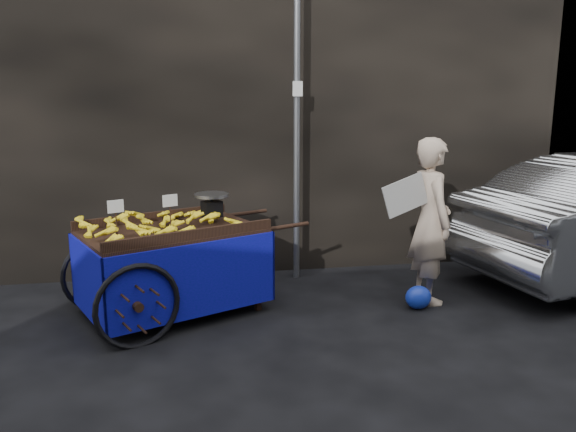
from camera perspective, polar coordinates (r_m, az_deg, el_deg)
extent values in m
plane|color=black|center=(6.12, 0.35, -10.05)|extent=(80.00, 80.00, 0.00)
cube|color=black|center=(8.19, -10.08, 13.19)|extent=(11.00, 2.00, 5.00)
cylinder|color=slate|center=(7.02, 0.90, 9.53)|extent=(0.08, 0.08, 4.00)
cube|color=white|center=(6.97, 0.99, 12.80)|extent=(0.12, 0.02, 0.18)
cube|color=black|center=(6.06, -11.70, -1.66)|extent=(2.09, 1.76, 0.07)
cube|color=black|center=(6.52, -13.53, -0.09)|extent=(1.65, 0.78, 0.11)
cube|color=black|center=(5.57, -9.64, -1.94)|extent=(1.65, 0.78, 0.11)
cube|color=black|center=(6.13, -3.10, -5.61)|extent=(0.07, 0.07, 0.89)
cube|color=black|center=(6.88, -6.98, -3.73)|extent=(0.07, 0.07, 0.89)
cylinder|color=black|center=(6.22, -0.06, -1.07)|extent=(0.53, 0.27, 0.04)
cylinder|color=black|center=(6.96, -4.21, 0.30)|extent=(0.53, 0.27, 0.04)
torus|color=black|center=(5.45, -15.01, -8.88)|extent=(0.79, 0.40, 0.84)
torus|color=black|center=(6.55, -18.57, -5.58)|extent=(0.79, 0.40, 0.84)
cylinder|color=black|center=(6.00, -16.96, -7.08)|extent=(0.57, 1.16, 0.06)
cube|color=#071286|center=(5.66, -9.29, -6.55)|extent=(1.68, 0.78, 0.76)
cube|color=#071286|center=(6.67, -13.47, -3.88)|extent=(1.68, 0.78, 0.76)
cube|color=#071286|center=(5.89, -19.74, -6.37)|extent=(0.50, 1.07, 0.76)
cube|color=#071286|center=(6.54, -4.22, -3.88)|extent=(0.50, 1.07, 0.76)
cube|color=black|center=(6.27, -7.74, 0.71)|extent=(0.25, 0.23, 0.18)
cylinder|color=silver|center=(6.24, -7.78, 2.12)|extent=(0.50, 0.50, 0.03)
cube|color=white|center=(5.67, -17.11, 0.94)|extent=(0.15, 0.07, 0.12)
cube|color=white|center=(5.85, -11.89, 1.54)|extent=(0.15, 0.07, 0.12)
imported|color=tan|center=(6.51, 14.29, -0.47)|extent=(0.47, 0.69, 1.87)
cube|color=beige|center=(6.20, 11.84, 2.07)|extent=(0.58, 0.12, 0.50)
ellipsoid|color=#1933C0|center=(6.42, 13.09, -8.06)|extent=(0.29, 0.23, 0.26)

